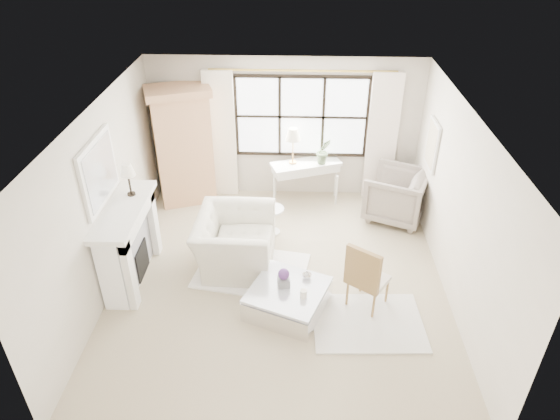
{
  "coord_description": "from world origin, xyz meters",
  "views": [
    {
      "loc": [
        0.25,
        -5.94,
        5.02
      ],
      "look_at": [
        0.01,
        0.2,
        1.15
      ],
      "focal_mm": 32.0,
      "sensor_mm": 36.0,
      "label": 1
    }
  ],
  "objects_px": {
    "console_table": "(305,181)",
    "armoire": "(183,145)",
    "club_armchair": "(235,241)",
    "coffee_table": "(288,299)"
  },
  "relations": [
    {
      "from": "console_table",
      "to": "club_armchair",
      "type": "bearing_deg",
      "value": -138.28
    },
    {
      "from": "console_table",
      "to": "club_armchair",
      "type": "relative_size",
      "value": 1.03
    },
    {
      "from": "club_armchair",
      "to": "coffee_table",
      "type": "relative_size",
      "value": 1.03
    },
    {
      "from": "armoire",
      "to": "console_table",
      "type": "relative_size",
      "value": 1.63
    },
    {
      "from": "club_armchair",
      "to": "armoire",
      "type": "bearing_deg",
      "value": 32.07
    },
    {
      "from": "armoire",
      "to": "coffee_table",
      "type": "relative_size",
      "value": 1.72
    },
    {
      "from": "console_table",
      "to": "coffee_table",
      "type": "relative_size",
      "value": 1.06
    },
    {
      "from": "console_table",
      "to": "coffee_table",
      "type": "bearing_deg",
      "value": -114.63
    },
    {
      "from": "armoire",
      "to": "coffee_table",
      "type": "xyz_separation_m",
      "value": [
        2.01,
        -3.02,
        -0.96
      ]
    },
    {
      "from": "console_table",
      "to": "armoire",
      "type": "bearing_deg",
      "value": 161.7
    }
  ]
}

